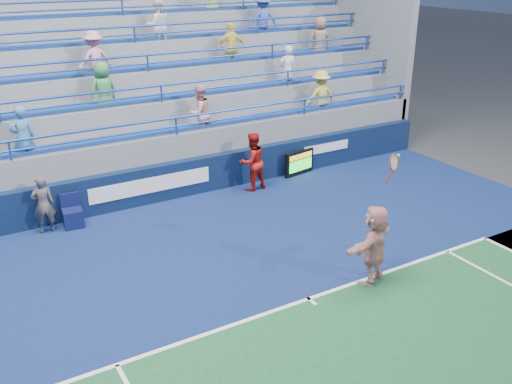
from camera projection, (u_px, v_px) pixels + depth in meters
ground at (309, 300)px, 11.86m from camera, size 120.00×120.00×0.00m
sponsor_wall at (182, 179)px, 16.83m from camera, size 18.00×0.32×1.10m
bleacher_stand at (136, 117)px, 19.45m from camera, size 18.00×5.60×6.13m
serve_speed_board at (299, 163)px, 18.55m from camera, size 1.18×0.35×0.81m
judge_chair at (73, 217)px, 14.98m from camera, size 0.55×0.55×0.89m
tennis_player at (374, 244)px, 12.21m from camera, size 1.75×1.11×2.89m
line_judge at (43, 205)px, 14.50m from camera, size 0.58×0.40×1.55m
ball_girl at (252, 162)px, 17.17m from camera, size 0.94×0.77×1.80m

